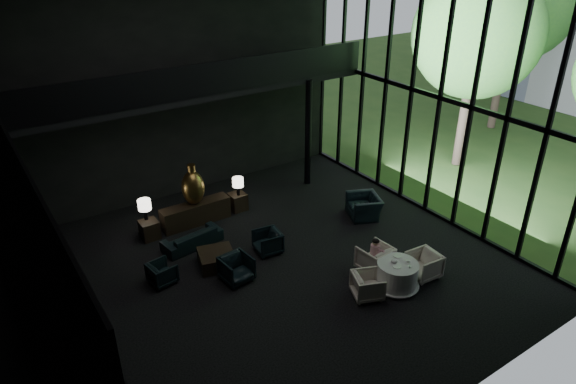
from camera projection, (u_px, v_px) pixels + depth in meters
floor at (253, 277)px, 14.37m from camera, size 14.00×12.00×0.02m
wall_back at (157, 88)px, 16.97m from camera, size 14.00×0.04×8.00m
wall_front at (437, 260)px, 8.13m from camera, size 14.00×0.04×8.00m
curtain_wall at (440, 98)px, 16.01m from camera, size 0.20×12.00×8.00m
mezzanine_back at (197, 90)px, 16.73m from camera, size 12.00×2.00×0.25m
railing_left at (19, 169)px, 9.78m from camera, size 0.06×12.00×1.00m
railing_back at (210, 79)px, 15.72m from camera, size 12.00×0.06×1.00m
column_nw at (7, 183)px, 15.17m from camera, size 0.24×0.24×4.00m
column_ne at (308, 134)px, 18.80m from camera, size 0.24×0.24×4.00m
tree_near at (477, 34)px, 18.95m from camera, size 4.80×4.80×7.65m
console at (196, 213)px, 16.84m from camera, size 2.32×0.53×0.74m
bronze_urn at (193, 187)px, 16.43m from camera, size 0.73×0.73×1.36m
side_table_left at (149, 230)px, 16.06m from camera, size 0.54×0.54×0.60m
table_lamp_left at (144, 206)px, 15.82m from camera, size 0.41×0.41×0.68m
side_table_right at (238, 202)px, 17.71m from camera, size 0.55×0.55×0.60m
table_lamp_right at (238, 183)px, 17.31m from camera, size 0.38×0.38×0.64m
sofa at (192, 237)px, 15.65m from camera, size 1.69×0.68×0.64m
lounge_armchair_west at (162, 273)px, 14.01m from camera, size 0.64×0.67×0.61m
lounge_armchair_east at (268, 241)px, 15.32m from camera, size 0.78×0.82×0.76m
lounge_armchair_south at (236, 267)px, 14.06m from camera, size 0.88×0.84×0.85m
window_armchair at (364, 202)px, 17.20m from camera, size 1.18×1.40×1.04m
coffee_table at (216, 259)px, 14.78m from camera, size 1.20×1.20×0.43m
dining_table at (397, 277)px, 13.84m from camera, size 1.26×1.26×0.75m
dining_chair_north at (375, 256)px, 14.46m from camera, size 0.99×0.93×0.95m
dining_chair_east at (424, 263)px, 14.21m from camera, size 0.85×0.90×0.86m
dining_chair_west at (368, 285)px, 13.43m from camera, size 0.94×0.96×0.77m
child at (375, 248)px, 14.34m from camera, size 0.27×0.27×0.58m
plate_a at (397, 266)px, 13.53m from camera, size 0.24×0.24×0.01m
plate_b at (397, 256)px, 13.96m from camera, size 0.29×0.29×0.02m
saucer at (407, 260)px, 13.78m from camera, size 0.17×0.17×0.01m
coffee_cup at (408, 261)px, 13.68m from camera, size 0.11×0.11×0.06m
cereal_bowl at (394, 261)px, 13.67m from camera, size 0.17×0.17×0.08m
cream_pot at (410, 267)px, 13.46m from camera, size 0.06×0.06×0.06m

